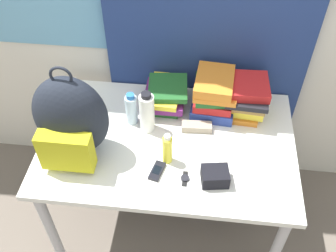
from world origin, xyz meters
The scene contains 12 objects.
desk centered at (0.00, 0.40, 0.63)m, with size 1.23×0.80×0.71m.
backpack centered at (-0.42, 0.29, 0.91)m, with size 0.34×0.27×0.49m.
book_stack_left centered at (-0.04, 0.65, 0.78)m, with size 0.23×0.27×0.14m.
book_stack_center centered at (0.21, 0.65, 0.82)m, with size 0.23×0.27×0.21m.
book_stack_right centered at (0.37, 0.65, 0.81)m, with size 0.22×0.27×0.20m.
water_bottle centered at (-0.19, 0.51, 0.80)m, with size 0.06×0.06×0.18m.
sports_bottle centered at (-0.11, 0.47, 0.82)m, with size 0.07×0.07×0.23m.
sunscreen_bottle centered at (0.01, 0.27, 0.79)m, with size 0.05×0.05×0.17m.
cell_phone centered at (-0.03, 0.20, 0.72)m, with size 0.07×0.11×0.02m.
sunglasses_case centered at (0.13, 0.49, 0.73)m, with size 0.15×0.06×0.04m.
camera_pouch centered at (0.23, 0.18, 0.75)m, with size 0.13×0.11×0.07m.
wristwatch centered at (0.10, 0.18, 0.71)m, with size 0.04×0.08×0.01m.
Camera 1 is at (0.14, -0.86, 2.15)m, focal length 42.00 mm.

